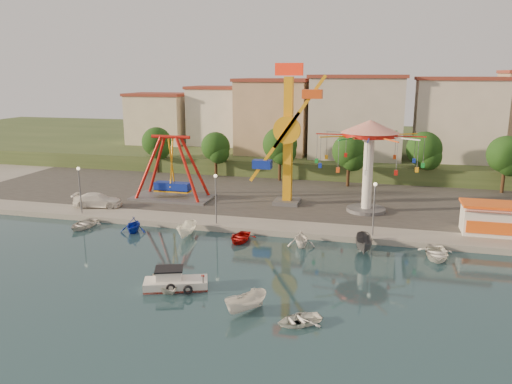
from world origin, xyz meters
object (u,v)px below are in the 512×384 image
(rowboat_a, at_px, (166,283))
(van, at_px, (98,200))
(skiff, at_px, (246,303))
(wave_swinger, at_px, (369,145))
(pirate_ship_ride, at_px, (172,169))
(cabin_motorboat, at_px, (174,283))
(kamikaze_tower, at_px, (290,139))

(rowboat_a, height_order, van, van)
(rowboat_a, bearing_deg, skiff, -57.93)
(van, bearing_deg, wave_swinger, -92.37)
(pirate_ship_ride, height_order, skiff, pirate_ship_ride)
(cabin_motorboat, distance_m, rowboat_a, 0.68)
(wave_swinger, bearing_deg, cabin_motorboat, -119.24)
(pirate_ship_ride, relative_size, wave_swinger, 0.86)
(kamikaze_tower, height_order, rowboat_a, kamikaze_tower)
(cabin_motorboat, relative_size, rowboat_a, 1.29)
(kamikaze_tower, bearing_deg, cabin_motorboat, -99.73)
(kamikaze_tower, height_order, van, kamikaze_tower)
(cabin_motorboat, distance_m, skiff, 6.77)
(wave_swinger, bearing_deg, rowboat_a, -120.33)
(cabin_motorboat, xyz_separation_m, skiff, (6.32, -2.41, 0.23))
(rowboat_a, bearing_deg, cabin_motorboat, -29.69)
(rowboat_a, xyz_separation_m, van, (-16.77, 17.93, 1.01))
(skiff, height_order, van, van)
(skiff, bearing_deg, van, 174.39)
(rowboat_a, distance_m, skiff, 7.37)
(rowboat_a, xyz_separation_m, skiff, (7.00, -2.29, 0.27))
(kamikaze_tower, bearing_deg, pirate_ship_ride, -176.50)
(wave_swinger, relative_size, skiff, 3.30)
(wave_swinger, bearing_deg, kamikaze_tower, 174.71)
(rowboat_a, bearing_deg, kamikaze_tower, 38.98)
(rowboat_a, bearing_deg, wave_swinger, 19.85)
(cabin_motorboat, bearing_deg, rowboat_a, 169.85)
(kamikaze_tower, bearing_deg, rowboat_a, -101.20)
(kamikaze_tower, bearing_deg, van, -162.76)
(rowboat_a, height_order, skiff, skiff)
(pirate_ship_ride, height_order, rowboat_a, pirate_ship_ride)
(pirate_ship_ride, height_order, wave_swinger, wave_swinger)
(kamikaze_tower, xyz_separation_m, van, (-21.65, -6.72, -7.10))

